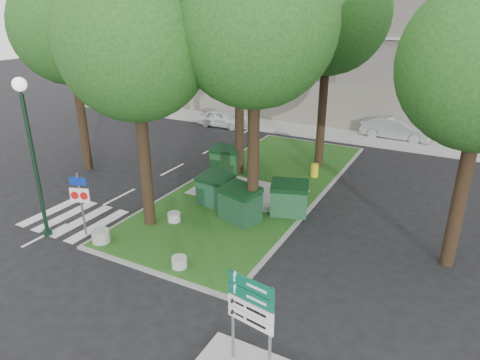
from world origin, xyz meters
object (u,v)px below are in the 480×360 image
Objects in this scene: tree_median_far at (332,0)px; dumpster_b at (216,190)px; traffic_sign_pole at (80,196)px; tree_median_mid at (242,31)px; bollard_mid at (174,217)px; car_white at (222,118)px; dumpster_d at (289,198)px; bollard_left at (101,236)px; dumpster_a at (226,159)px; bollard_right at (179,262)px; tree_median_near_left at (136,29)px; car_silver at (396,128)px; litter_bin at (315,170)px; tree_street_left at (70,15)px; tree_median_near_right at (258,7)px; street_lamp at (30,141)px; directional_sign at (251,310)px; dumpster_c at (240,204)px.

dumpster_b is at bearing -109.21° from tree_median_far.
tree_median_mid is at bearing 55.93° from traffic_sign_pole.
bollard_mid is 3.58m from traffic_sign_pole.
car_white is at bearing 83.20° from traffic_sign_pole.
bollard_left is at bearing -151.93° from dumpster_d.
bollard_right is at bearing -78.13° from dumpster_a.
bollard_right is (2.75, -2.06, -7.02)m from tree_median_near_left.
tree_median_mid is 13.50m from car_silver.
bollard_right is 0.76× the size of litter_bin.
car_silver is (5.67, 16.46, 0.42)m from bollard_mid.
car_white is (-4.53, 16.35, 0.26)m from bollard_left.
tree_median_mid is 4.00× the size of traffic_sign_pole.
tree_median_near_left reaches higher than bollard_mid.
car_silver is (13.34, 13.44, -6.93)m from tree_street_left.
tree_median_near_right is 22.94× the size of bollard_right.
car_white is at bearing 113.39° from dumpster_a.
tree_median_far is at bearing 76.94° from dumpster_b.
street_lamp is (-2.73, -8.76, 2.91)m from dumpster_a.
directional_sign is at bearing -40.79° from bollard_mid.
dumpster_c is 0.41× the size of car_silver.
tree_median_far is at bearing 88.47° from tree_median_near_right.
dumpster_a is 5.89m from bollard_mid.
tree_street_left is (-10.70, -6.00, -0.67)m from tree_median_far.
dumpster_a is (-0.29, 6.28, -6.54)m from tree_median_near_left.
bollard_mid is 0.12× the size of car_silver.
tree_median_mid is 2.79× the size of car_white.
car_silver reaches higher than car_white.
bollard_right is at bearing -75.27° from tree_median_mid.
street_lamp is (-3.03, -2.48, -3.63)m from tree_median_near_left.
car_white is at bearing 113.12° from bollard_mid.
tree_median_near_right reaches higher than traffic_sign_pole.
tree_street_left reaches higher than dumpster_b.
dumpster_c is at bearing 32.31° from tree_median_near_left.
dumpster_d is at bearing -1.16° from tree_street_left.
tree_median_mid is 8.99m from bollard_mid.
tree_median_far reaches higher than tree_street_left.
bollard_right is 3.28m from bollard_mid.
tree_median_mid reaches higher than directional_sign.
bollard_left is 0.18× the size of car_white.
dumpster_c is 2.72× the size of litter_bin.
bollard_right is (-0.95, -11.56, -8.02)m from tree_median_far.
dumpster_a is 3.99m from dumpster_b.
street_lamp reaches higher than dumpster_d.
car_silver is at bearing 69.48° from tree_median_near_left.
dumpster_a is (-3.99, -3.22, -7.55)m from tree_median_far.
tree_street_left reaches higher than car_white.
car_white is (-5.90, 13.81, 0.31)m from bollard_mid.
tree_median_near_left is at bearing 154.35° from directional_sign.
tree_street_left reaches higher than traffic_sign_pole.
bollard_right is 4.68m from traffic_sign_pole.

